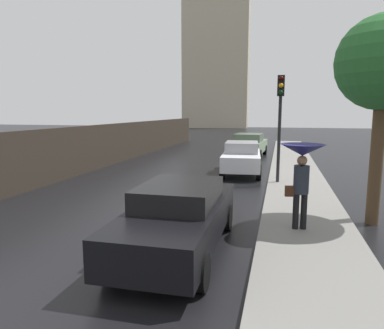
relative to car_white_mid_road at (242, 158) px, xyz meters
name	(u,v)px	position (x,y,z in m)	size (l,w,h in m)	color
car_white_mid_road	(242,158)	(0.00, 0.00, 0.00)	(1.95, 3.99, 1.45)	silver
car_black_far_ahead	(179,216)	(-0.25, -9.20, -0.02)	(1.78, 4.54, 1.39)	black
car_green_behind_camera	(249,145)	(-0.22, 6.27, -0.01)	(2.11, 4.35, 1.44)	slate
pedestrian_with_umbrella_near	(302,162)	(2.16, -7.62, 0.94)	(0.99, 0.99, 1.95)	black
traffic_light	(280,108)	(1.62, -2.17, 2.17)	(0.26, 0.39, 3.98)	black
street_tree_mid	(384,65)	(3.98, -6.35, 3.15)	(2.25, 2.25, 5.09)	#4C3823
distant_tower	(217,47)	(-9.29, 44.84, 12.79)	(11.02, 6.77, 31.29)	#B2A88E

